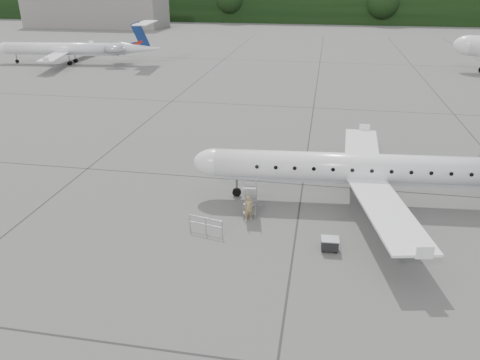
# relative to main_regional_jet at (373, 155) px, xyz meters

# --- Properties ---
(ground) EXTENTS (320.00, 320.00, 0.00)m
(ground) POSITION_rel_main_regional_jet_xyz_m (-0.84, -5.15, -3.51)
(ground) COLOR #555553
(ground) RESTS_ON ground
(treeline) EXTENTS (260.00, 4.00, 8.00)m
(treeline) POSITION_rel_main_regional_jet_xyz_m (-0.84, 124.85, 0.49)
(treeline) COLOR black
(treeline) RESTS_ON ground
(terminal_building) EXTENTS (40.00, 14.00, 10.00)m
(terminal_building) POSITION_rel_main_regional_jet_xyz_m (-70.84, 104.85, 1.49)
(terminal_building) COLOR slate
(terminal_building) RESTS_ON ground
(main_regional_jet) EXTENTS (28.89, 21.90, 7.01)m
(main_regional_jet) POSITION_rel_main_regional_jet_xyz_m (0.00, 0.00, 0.00)
(main_regional_jet) COLOR silver
(main_regional_jet) RESTS_ON ground
(airstair) EXTENTS (1.03, 2.32, 2.20)m
(airstair) POSITION_rel_main_regional_jet_xyz_m (-7.86, -2.82, -2.41)
(airstair) COLOR silver
(airstair) RESTS_ON ground
(passenger) EXTENTS (0.73, 0.60, 1.72)m
(passenger) POSITION_rel_main_regional_jet_xyz_m (-7.75, -4.10, -2.64)
(passenger) COLOR #8F784E
(passenger) RESTS_ON ground
(safety_railing) EXTENTS (2.17, 0.54, 1.00)m
(safety_railing) POSITION_rel_main_regional_jet_xyz_m (-10.09, -6.15, -3.01)
(safety_railing) COLOR #92949A
(safety_railing) RESTS_ON ground
(baggage_cart) EXTENTS (1.00, 0.82, 0.83)m
(baggage_cart) POSITION_rel_main_regional_jet_xyz_m (-2.59, -6.84, -3.09)
(baggage_cart) COLOR black
(baggage_cart) RESTS_ON ground
(bg_regional_left) EXTENTS (29.17, 22.49, 7.12)m
(bg_regional_left) POSITION_rel_main_regional_jet_xyz_m (-48.39, 46.38, 0.05)
(bg_regional_left) COLOR silver
(bg_regional_left) RESTS_ON ground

